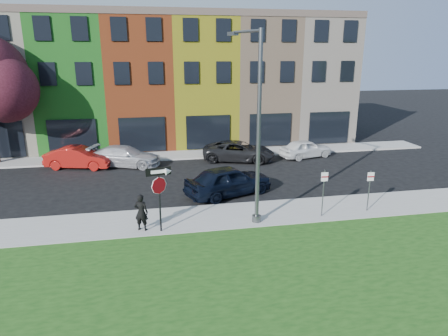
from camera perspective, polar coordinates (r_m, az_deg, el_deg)
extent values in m
plane|color=black|center=(16.48, 6.41, -10.87)|extent=(120.00, 120.00, 0.00)
cube|color=#989590|center=(19.63, 9.46, -6.19)|extent=(40.00, 3.00, 0.12)
cube|color=#989590|center=(29.94, -7.60, 1.78)|extent=(40.00, 2.40, 0.12)
cube|color=beige|center=(36.78, -27.88, 10.57)|extent=(5.00, 10.00, 10.00)
cube|color=green|center=(35.68, -20.06, 11.33)|extent=(5.00, 10.00, 10.00)
cube|color=#A3401B|center=(35.26, -11.85, 11.91)|extent=(5.00, 10.00, 10.00)
cube|color=gold|center=(35.54, -3.59, 12.25)|extent=(5.00, 10.00, 10.00)
cube|color=#A08267|center=(36.51, 4.40, 12.34)|extent=(5.00, 10.00, 10.00)
cube|color=beige|center=(38.12, 11.84, 12.22)|extent=(5.00, 10.00, 10.00)
cube|color=black|center=(30.76, -6.90, 4.95)|extent=(30.00, 0.12, 2.60)
cylinder|color=black|center=(16.97, -9.17, -4.65)|extent=(0.08, 0.08, 2.74)
cylinder|color=silver|center=(16.72, -9.27, -2.48)|extent=(0.74, 0.18, 0.75)
cylinder|color=maroon|center=(16.69, -9.27, -2.50)|extent=(0.70, 0.16, 0.71)
cube|color=black|center=(16.54, -9.37, -0.50)|extent=(1.04, 0.25, 0.34)
cube|color=silver|center=(16.51, -9.37, -0.53)|extent=(0.65, 0.15, 0.14)
imported|color=black|center=(17.41, -11.74, -6.21)|extent=(0.85, 0.78, 1.62)
imported|color=black|center=(21.48, 0.65, -1.80)|extent=(5.19, 6.12, 1.64)
imported|color=#9C1511|center=(28.24, -20.00, 1.42)|extent=(3.65, 5.11, 1.44)
imported|color=#AFAFB4|center=(27.79, -13.96, 1.64)|extent=(4.77, 5.90, 1.38)
imported|color=black|center=(28.34, 2.16, 2.42)|extent=(5.22, 6.39, 1.41)
imported|color=white|center=(29.85, 11.59, 2.74)|extent=(3.46, 4.67, 1.33)
cylinder|color=#4D5153|center=(16.98, 4.97, 5.25)|extent=(0.18, 0.18, 8.28)
cylinder|color=#4D5153|center=(18.17, 4.66, -7.19)|extent=(0.40, 0.40, 0.30)
cylinder|color=#4D5153|center=(17.51, 3.29, 18.90)|extent=(0.80, 1.92, 0.12)
cube|color=#4D5153|center=(18.43, 1.27, 18.64)|extent=(0.42, 0.60, 0.16)
cylinder|color=#4D5153|center=(18.91, 13.97, -3.53)|extent=(0.05, 0.05, 2.24)
cube|color=silver|center=(18.63, 14.18, -1.23)|extent=(0.32, 0.03, 0.42)
cube|color=maroon|center=(18.61, 14.21, -1.25)|extent=(0.32, 0.02, 0.06)
cylinder|color=#4D5153|center=(20.22, 19.99, -3.09)|extent=(0.05, 0.05, 2.01)
cube|color=silver|center=(19.98, 20.23, -1.17)|extent=(0.32, 0.05, 0.42)
cube|color=maroon|center=(19.96, 20.26, -1.18)|extent=(0.32, 0.04, 0.06)
sphere|color=black|center=(29.80, -28.90, 9.78)|extent=(4.26, 4.26, 4.26)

